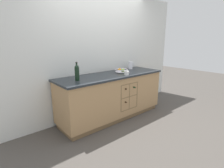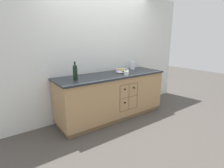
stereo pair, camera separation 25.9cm
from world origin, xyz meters
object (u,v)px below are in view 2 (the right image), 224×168
object	(u,v)px
fruit_bowl	(122,70)
white_pitcher	(133,65)
ceramic_mug	(126,73)
standing_wine_bottle	(75,72)

from	to	relation	value
fruit_bowl	white_pitcher	xyz separation A→B (m)	(0.45, 0.17, 0.05)
fruit_bowl	ceramic_mug	distance (m)	0.30
ceramic_mug	standing_wine_bottle	size ratio (longest dim) A/B	0.40
fruit_bowl	ceramic_mug	world-z (taller)	fruit_bowl
fruit_bowl	white_pitcher	distance (m)	0.48
fruit_bowl	white_pitcher	bearing A→B (deg)	20.48
fruit_bowl	standing_wine_bottle	size ratio (longest dim) A/B	0.90
fruit_bowl	ceramic_mug	bearing A→B (deg)	-113.15
fruit_bowl	white_pitcher	world-z (taller)	white_pitcher
white_pitcher	ceramic_mug	size ratio (longest dim) A/B	1.33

